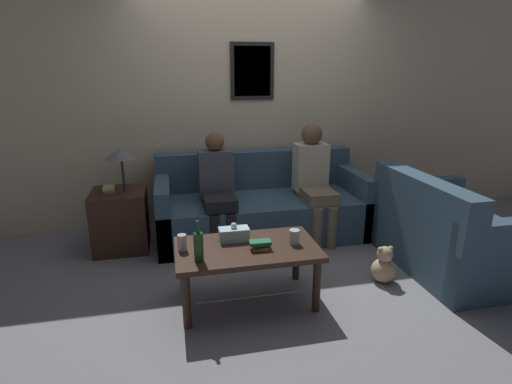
# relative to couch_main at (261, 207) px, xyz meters

# --- Properties ---
(ground_plane) EXTENTS (16.00, 16.00, 0.00)m
(ground_plane) POSITION_rel_couch_main_xyz_m (0.00, -0.56, -0.30)
(ground_plane) COLOR gray
(wall_back) EXTENTS (9.00, 0.08, 2.60)m
(wall_back) POSITION_rel_couch_main_xyz_m (0.00, 0.50, 1.01)
(wall_back) COLOR beige
(wall_back) RESTS_ON ground_plane
(couch_main) EXTENTS (2.19, 0.94, 0.86)m
(couch_main) POSITION_rel_couch_main_xyz_m (0.00, 0.00, 0.00)
(couch_main) COLOR #385166
(couch_main) RESTS_ON ground_plane
(couch_side) EXTENTS (0.94, 1.30, 0.86)m
(couch_side) POSITION_rel_couch_main_xyz_m (1.47, -1.13, 0.00)
(couch_side) COLOR #385166
(couch_side) RESTS_ON ground_plane
(coffee_table) EXTENTS (1.06, 0.61, 0.45)m
(coffee_table) POSITION_rel_couch_main_xyz_m (-0.41, -1.29, 0.10)
(coffee_table) COLOR #382319
(coffee_table) RESTS_ON ground_plane
(side_table_with_lamp) EXTENTS (0.51, 0.51, 1.01)m
(side_table_with_lamp) POSITION_rel_couch_main_xyz_m (-1.44, -0.08, 0.04)
(side_table_with_lamp) COLOR #382319
(side_table_with_lamp) RESTS_ON ground_plane
(wine_bottle) EXTENTS (0.07, 0.07, 0.29)m
(wine_bottle) POSITION_rel_couch_main_xyz_m (-0.77, -1.44, 0.27)
(wine_bottle) COLOR #19421E
(wine_bottle) RESTS_ON coffee_table
(drinking_glass) EXTENTS (0.08, 0.08, 0.11)m
(drinking_glass) POSITION_rel_couch_main_xyz_m (-0.05, -1.31, 0.21)
(drinking_glass) COLOR silver
(drinking_glass) RESTS_ON coffee_table
(book_stack) EXTENTS (0.16, 0.12, 0.07)m
(book_stack) POSITION_rel_couch_main_xyz_m (-0.32, -1.35, 0.19)
(book_stack) COLOR gold
(book_stack) RESTS_ON coffee_table
(soda_can) EXTENTS (0.07, 0.07, 0.12)m
(soda_can) POSITION_rel_couch_main_xyz_m (-0.88, -1.25, 0.22)
(soda_can) COLOR #BCBCC1
(soda_can) RESTS_ON coffee_table
(tissue_box) EXTENTS (0.23, 0.12, 0.14)m
(tissue_box) POSITION_rel_couch_main_xyz_m (-0.48, -1.15, 0.21)
(tissue_box) COLOR silver
(tissue_box) RESTS_ON coffee_table
(person_left) EXTENTS (0.34, 0.63, 1.13)m
(person_left) POSITION_rel_couch_main_xyz_m (-0.49, -0.17, 0.31)
(person_left) COLOR black
(person_left) RESTS_ON ground_plane
(person_right) EXTENTS (0.34, 0.63, 1.19)m
(person_right) POSITION_rel_couch_main_xyz_m (0.52, -0.18, 0.35)
(person_right) COLOR #756651
(person_right) RESTS_ON ground_plane
(teddy_bear) EXTENTS (0.20, 0.20, 0.32)m
(teddy_bear) POSITION_rel_couch_main_xyz_m (0.77, -1.25, -0.16)
(teddy_bear) COLOR tan
(teddy_bear) RESTS_ON ground_plane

